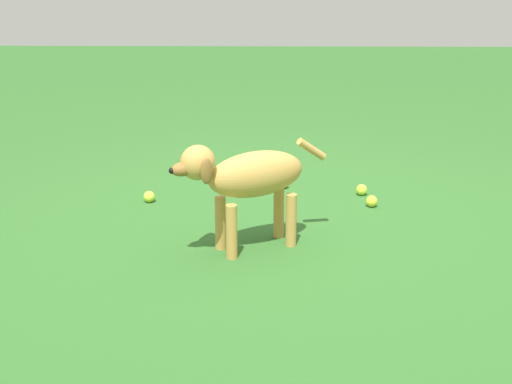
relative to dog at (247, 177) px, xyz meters
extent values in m
plane|color=#2D6026|center=(-0.27, 0.20, -0.37)|extent=(14.00, 14.00, 0.00)
ellipsoid|color=#C69347|center=(-0.02, 0.04, 0.01)|extent=(0.41, 0.53, 0.22)
cylinder|color=#C69347|center=(0.11, -0.07, -0.24)|extent=(0.05, 0.05, 0.27)
cylinder|color=#C69347|center=(0.00, -0.13, -0.24)|extent=(0.05, 0.05, 0.27)
cylinder|color=#C69347|center=(-0.05, 0.21, -0.24)|extent=(0.05, 0.05, 0.27)
cylinder|color=#C69347|center=(-0.15, 0.16, -0.24)|extent=(0.05, 0.05, 0.27)
ellipsoid|color=#C69347|center=(0.12, -0.22, 0.11)|extent=(0.21, 0.21, 0.16)
ellipsoid|color=olive|center=(0.15, -0.28, 0.09)|extent=(0.12, 0.14, 0.07)
sphere|color=black|center=(0.18, -0.33, 0.09)|extent=(0.03, 0.03, 0.03)
ellipsoid|color=olive|center=(0.18, -0.18, 0.09)|extent=(0.05, 0.06, 0.12)
ellipsoid|color=olive|center=(0.05, -0.25, 0.09)|extent=(0.05, 0.06, 0.12)
cylinder|color=#C69347|center=(-0.17, 0.31, 0.09)|extent=(0.11, 0.16, 0.13)
sphere|color=#C0D935|center=(-0.80, 0.66, -0.34)|extent=(0.07, 0.07, 0.07)
sphere|color=#C4E137|center=(-0.66, -0.59, -0.34)|extent=(0.07, 0.07, 0.07)
sphere|color=#C3DB3A|center=(-0.92, 0.19, -0.34)|extent=(0.07, 0.07, 0.07)
sphere|color=#CBD534|center=(-0.60, 0.69, -0.34)|extent=(0.07, 0.07, 0.07)
camera|label=1|loc=(3.20, 0.10, 1.05)|focal=49.85mm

